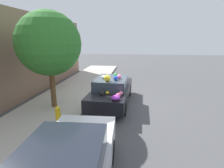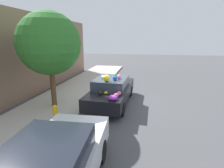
% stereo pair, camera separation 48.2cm
% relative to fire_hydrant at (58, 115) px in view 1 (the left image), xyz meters
% --- Properties ---
extents(ground_plane, '(60.00, 60.00, 0.00)m').
position_rel_fire_hydrant_xyz_m(ground_plane, '(2.77, -1.70, -0.48)').
color(ground_plane, '#4C4C4F').
extents(sidewalk_curb, '(24.00, 3.20, 0.13)m').
position_rel_fire_hydrant_xyz_m(sidewalk_curb, '(2.77, 1.00, -0.41)').
color(sidewalk_curb, '#B2ADA3').
rests_on(sidewalk_curb, ground).
extents(building_facade, '(18.00, 1.20, 4.78)m').
position_rel_fire_hydrant_xyz_m(building_facade, '(2.90, 3.22, 1.90)').
color(building_facade, '#846651').
rests_on(building_facade, ground).
extents(street_tree, '(2.84, 2.84, 4.38)m').
position_rel_fire_hydrant_xyz_m(street_tree, '(1.62, 0.95, 2.61)').
color(street_tree, brown).
rests_on(street_tree, sidewalk_curb).
extents(fire_hydrant, '(0.20, 0.20, 0.70)m').
position_rel_fire_hydrant_xyz_m(fire_hydrant, '(0.00, 0.00, 0.00)').
color(fire_hydrant, gold).
rests_on(fire_hydrant, sidewalk_curb).
extents(art_car, '(4.58, 1.89, 1.70)m').
position_rel_fire_hydrant_xyz_m(art_car, '(2.72, -1.71, 0.25)').
color(art_car, black).
rests_on(art_car, ground).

